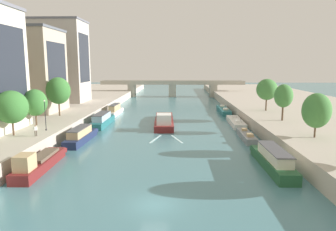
% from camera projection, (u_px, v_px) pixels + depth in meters
% --- Properties ---
extents(ground_plane, '(400.00, 400.00, 0.00)m').
position_uv_depth(ground_plane, '(154.00, 205.00, 27.53)').
color(ground_plane, teal).
extents(quay_left, '(36.00, 170.00, 2.37)m').
position_uv_depth(quay_left, '(43.00, 107.00, 82.63)').
color(quay_left, '#B7AD9E').
rests_on(quay_left, ground).
extents(quay_right, '(36.00, 170.00, 2.37)m').
position_uv_depth(quay_right, '(300.00, 108.00, 80.55)').
color(quay_right, '#B7AD9E').
rests_on(quay_right, ground).
extents(barge_midriver, '(4.44, 19.07, 3.15)m').
position_uv_depth(barge_midriver, '(164.00, 120.00, 64.38)').
color(barge_midriver, maroon).
rests_on(barge_midriver, ground).
extents(wake_behind_barge, '(5.60, 6.00, 0.03)m').
position_uv_depth(wake_behind_barge, '(166.00, 139.00, 52.10)').
color(wake_behind_barge, silver).
rests_on(wake_behind_barge, ground).
extents(moored_boat_left_downstream, '(2.62, 12.28, 2.93)m').
position_uv_depth(moored_boat_left_downstream, '(39.00, 163.00, 36.58)').
color(moored_boat_left_downstream, maroon).
rests_on(moored_boat_left_downstream, ground).
extents(moored_boat_left_midway, '(2.62, 11.64, 2.45)m').
position_uv_depth(moored_boat_left_midway, '(81.00, 136.00, 50.13)').
color(moored_boat_left_midway, '#1E284C').
rests_on(moored_boat_left_midway, ground).
extents(moored_boat_left_end, '(2.59, 12.99, 2.60)m').
position_uv_depth(moored_boat_left_end, '(102.00, 120.00, 64.11)').
color(moored_boat_left_end, '#23666B').
rests_on(moored_boat_left_end, ground).
extents(moored_boat_left_second, '(2.26, 11.25, 2.75)m').
position_uv_depth(moored_boat_left_second, '(115.00, 110.00, 77.35)').
color(moored_boat_left_second, silver).
rests_on(moored_boat_left_second, ground).
extents(moored_boat_right_far, '(2.42, 13.22, 2.59)m').
position_uv_depth(moored_boat_right_far, '(273.00, 159.00, 37.22)').
color(moored_boat_right_far, '#235633').
rests_on(moored_boat_right_far, ground).
extents(moored_boat_right_near, '(1.91, 10.12, 2.18)m').
position_uv_depth(moored_boat_right_near, '(246.00, 136.00, 52.04)').
color(moored_boat_right_near, gray).
rests_on(moored_boat_right_near, ground).
extents(moored_boat_right_upstream, '(2.80, 13.14, 2.13)m').
position_uv_depth(moored_boat_right_upstream, '(236.00, 122.00, 65.09)').
color(moored_boat_right_upstream, silver).
rests_on(moored_boat_right_upstream, ground).
extents(moored_boat_right_gap_after, '(2.51, 13.85, 2.35)m').
position_uv_depth(moored_boat_right_gap_after, '(224.00, 110.00, 80.96)').
color(moored_boat_right_gap_after, '#23666B').
rests_on(moored_boat_right_gap_after, ground).
extents(tree_left_midway, '(4.60, 4.60, 6.47)m').
position_uv_depth(tree_left_midway, '(11.00, 107.00, 43.69)').
color(tree_left_midway, brown).
rests_on(tree_left_midway, quay_left).
extents(tree_left_distant, '(3.95, 3.95, 6.07)m').
position_uv_depth(tree_left_distant, '(35.00, 103.00, 51.31)').
color(tree_left_distant, brown).
rests_on(tree_left_distant, quay_left).
extents(tree_left_second, '(4.72, 4.72, 7.66)m').
position_uv_depth(tree_left_second, '(58.00, 91.00, 60.82)').
color(tree_left_second, brown).
rests_on(tree_left_second, quay_left).
extents(tree_right_second, '(3.88, 3.88, 6.23)m').
position_uv_depth(tree_right_second, '(317.00, 111.00, 42.44)').
color(tree_right_second, brown).
rests_on(tree_right_second, quay_right).
extents(tree_right_third, '(3.31, 3.31, 6.63)m').
position_uv_depth(tree_right_third, '(284.00, 96.00, 55.58)').
color(tree_right_third, brown).
rests_on(tree_right_third, quay_right).
extents(tree_right_by_lamp, '(4.55, 4.55, 7.05)m').
position_uv_depth(tree_right_by_lamp, '(267.00, 89.00, 67.71)').
color(tree_right_by_lamp, brown).
rests_on(tree_right_by_lamp, quay_right).
extents(lamppost_left_bank, '(0.28, 0.28, 4.75)m').
position_uv_depth(lamppost_left_bank, '(45.00, 114.00, 47.30)').
color(lamppost_left_bank, black).
rests_on(lamppost_left_bank, quay_left).
extents(building_left_corner, '(13.22, 12.73, 17.87)m').
position_uv_depth(building_left_corner, '(28.00, 70.00, 66.17)').
color(building_left_corner, '#B2A38E').
rests_on(building_left_corner, quay_left).
extents(building_left_tall, '(13.82, 11.30, 22.13)m').
position_uv_depth(building_left_tall, '(60.00, 61.00, 84.38)').
color(building_left_tall, '#BCB2A8').
rests_on(building_left_tall, quay_left).
extents(bridge_far, '(56.31, 4.40, 6.40)m').
position_uv_depth(bridge_far, '(172.00, 87.00, 121.69)').
color(bridge_far, '#ADA899').
rests_on(bridge_far, ground).
extents(person_on_quay, '(0.44, 0.36, 1.62)m').
position_uv_depth(person_on_quay, '(36.00, 130.00, 43.65)').
color(person_on_quay, '#473D33').
rests_on(person_on_quay, quay_left).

